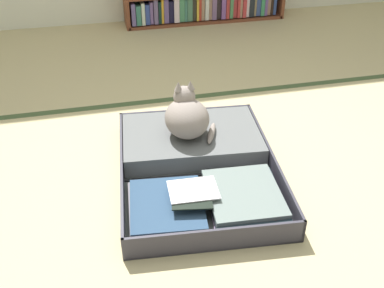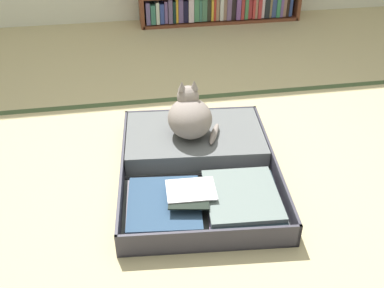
# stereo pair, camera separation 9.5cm
# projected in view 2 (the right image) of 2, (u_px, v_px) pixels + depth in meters

# --- Properties ---
(ground_plane) EXTENTS (10.00, 10.00, 0.00)m
(ground_plane) POSITION_uv_depth(u_px,v_px,m) (224.00, 191.00, 2.09)
(ground_plane) COLOR tan
(tatami_border) EXTENTS (4.80, 0.05, 0.00)m
(tatami_border) POSITION_uv_depth(u_px,v_px,m) (191.00, 98.00, 2.82)
(tatami_border) COLOR #3D502F
(tatami_border) RESTS_ON ground_plane
(open_suitcase) EXTENTS (0.80, 1.00, 0.11)m
(open_suitcase) POSITION_uv_depth(u_px,v_px,m) (199.00, 161.00, 2.20)
(open_suitcase) COLOR #35333E
(open_suitcase) RESTS_ON ground_plane
(black_cat) EXTENTS (0.27, 0.26, 0.27)m
(black_cat) POSITION_uv_depth(u_px,v_px,m) (190.00, 116.00, 2.23)
(black_cat) COLOR gray
(black_cat) RESTS_ON open_suitcase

